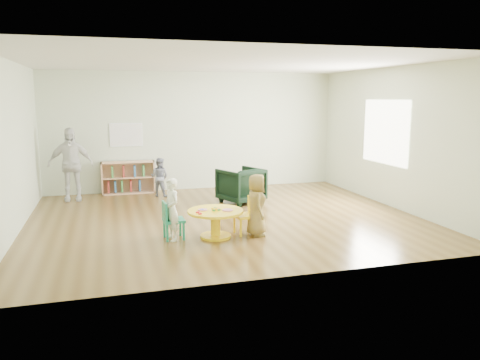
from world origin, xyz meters
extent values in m
plane|color=brown|center=(0.00, 0.00, 0.00)|extent=(7.00, 7.00, 0.00)
cube|color=silver|center=(0.00, 0.00, 2.75)|extent=(7.00, 6.00, 0.10)
cube|color=beige|center=(0.00, 3.00, 1.40)|extent=(7.00, 0.10, 2.80)
cube|color=beige|center=(0.00, -3.00, 1.40)|extent=(7.00, 0.10, 2.80)
cube|color=beige|center=(-3.50, 0.00, 1.40)|extent=(0.10, 6.00, 2.80)
cube|color=beige|center=(3.50, 0.00, 1.40)|extent=(0.10, 6.00, 2.80)
cube|color=white|center=(3.48, 0.30, 1.50)|extent=(0.02, 1.60, 1.30)
cylinder|color=yellow|center=(-0.44, -1.13, 0.20)|extent=(0.16, 0.16, 0.40)
cylinder|color=yellow|center=(-0.44, -1.13, 0.02)|extent=(0.49, 0.49, 0.04)
cylinder|color=yellow|center=(-0.44, -1.13, 0.42)|extent=(0.88, 0.88, 0.04)
cylinder|color=pink|center=(-0.63, -1.08, 0.45)|extent=(0.15, 0.15, 0.02)
cylinder|color=pink|center=(-0.26, -1.21, 0.45)|extent=(0.17, 0.17, 0.02)
cylinder|color=yellow|center=(-0.46, -1.15, 0.46)|extent=(0.08, 0.13, 0.04)
cylinder|color=#167D32|center=(-0.49, -1.23, 0.46)|extent=(0.04, 0.05, 0.02)
cylinder|color=#167D32|center=(-0.42, -1.07, 0.46)|extent=(0.04, 0.05, 0.02)
cube|color=red|center=(-0.72, -1.31, 0.45)|extent=(0.06, 0.05, 0.02)
cube|color=orange|center=(-0.39, -1.10, 0.45)|extent=(0.06, 0.06, 0.02)
cube|color=#1747B2|center=(-0.64, -1.10, 0.45)|extent=(0.05, 0.05, 0.02)
cube|color=#167D32|center=(-0.39, -1.15, 0.45)|extent=(0.07, 0.06, 0.02)
cube|color=red|center=(-0.73, -1.21, 0.45)|extent=(0.06, 0.06, 0.02)
cube|color=#198C67|center=(-1.08, -1.03, 0.30)|extent=(0.34, 0.34, 0.04)
cube|color=#198C67|center=(-1.22, -1.03, 0.46)|extent=(0.05, 0.32, 0.28)
cylinder|color=#198C67|center=(-1.22, -0.90, 0.14)|extent=(0.04, 0.04, 0.28)
cylinder|color=#198C67|center=(-1.21, -1.16, 0.14)|extent=(0.04, 0.04, 0.28)
cylinder|color=#198C67|center=(-0.96, -0.89, 0.14)|extent=(0.04, 0.04, 0.28)
cylinder|color=#198C67|center=(-0.95, -1.15, 0.14)|extent=(0.04, 0.04, 0.28)
cube|color=yellow|center=(0.07, -1.07, 0.30)|extent=(0.37, 0.37, 0.04)
cube|color=yellow|center=(0.21, -1.05, 0.46)|extent=(0.08, 0.32, 0.28)
cylinder|color=yellow|center=(0.21, -1.18, 0.14)|extent=(0.04, 0.04, 0.28)
cylinder|color=yellow|center=(0.18, -0.92, 0.14)|extent=(0.04, 0.04, 0.28)
cylinder|color=yellow|center=(-0.04, -1.21, 0.14)|extent=(0.04, 0.04, 0.28)
cylinder|color=yellow|center=(-0.08, -0.96, 0.14)|extent=(0.04, 0.04, 0.28)
cube|color=tan|center=(-2.19, 2.83, 0.38)|extent=(0.03, 0.30, 0.75)
cube|color=tan|center=(-1.01, 2.83, 0.38)|extent=(0.03, 0.30, 0.75)
cube|color=tan|center=(-1.60, 2.83, 0.01)|extent=(1.20, 0.30, 0.03)
cube|color=tan|center=(-1.60, 2.83, 0.73)|extent=(1.20, 0.30, 0.03)
cube|color=tan|center=(-1.60, 2.83, 0.38)|extent=(1.14, 0.28, 0.03)
cube|color=tan|center=(-1.60, 2.97, 0.38)|extent=(1.20, 0.02, 0.75)
cube|color=#AE342E|center=(-2.05, 2.81, 0.18)|extent=(0.04, 0.18, 0.26)
cube|color=#326EAF|center=(-1.90, 2.81, 0.18)|extent=(0.04, 0.18, 0.26)
cube|color=#499F49|center=(-1.75, 2.81, 0.18)|extent=(0.04, 0.18, 0.26)
cube|color=#AE342E|center=(-1.55, 2.81, 0.18)|extent=(0.04, 0.18, 0.26)
cube|color=#326EAF|center=(-1.35, 2.81, 0.18)|extent=(0.04, 0.18, 0.26)
cube|color=#499F49|center=(-1.95, 2.81, 0.53)|extent=(0.04, 0.18, 0.26)
cube|color=#AE342E|center=(-1.70, 2.81, 0.53)|extent=(0.04, 0.18, 0.26)
cube|color=#326EAF|center=(-1.45, 2.81, 0.53)|extent=(0.04, 0.18, 0.26)
cube|color=#499F49|center=(-1.25, 2.81, 0.53)|extent=(0.04, 0.18, 0.26)
cube|color=white|center=(-1.60, 2.98, 1.35)|extent=(0.74, 0.01, 0.54)
cube|color=#FF4835|center=(-1.60, 2.98, 1.35)|extent=(0.70, 0.00, 0.50)
imported|color=black|center=(0.65, 1.18, 0.37)|extent=(1.05, 1.06, 0.74)
imported|color=white|center=(-1.12, -1.09, 0.49)|extent=(0.33, 0.41, 0.98)
imported|color=gold|center=(0.22, -1.20, 0.50)|extent=(0.39, 0.53, 1.00)
imported|color=#19223F|center=(-0.94, 2.30, 0.44)|extent=(0.54, 0.50, 0.87)
imported|color=silver|center=(-2.81, 2.38, 0.79)|extent=(0.92, 0.39, 1.58)
camera|label=1|loc=(-2.03, -8.15, 2.19)|focal=35.00mm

